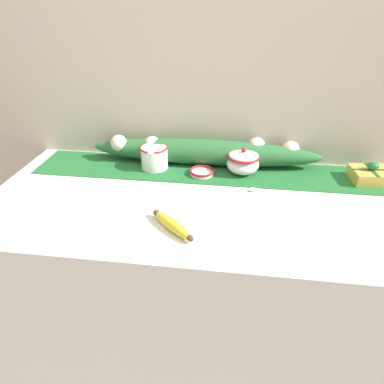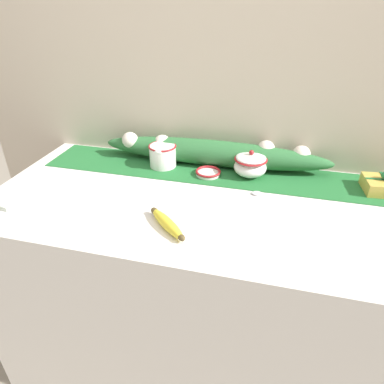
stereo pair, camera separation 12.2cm
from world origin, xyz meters
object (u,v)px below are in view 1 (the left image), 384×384
Objects in this scene: cream_pitcher at (154,156)px; sugar_bowl at (243,162)px; small_dish at (201,172)px; banana at (172,225)px; spoon at (249,190)px; gift_box at (371,175)px.

sugar_bowl reaches higher than cream_pitcher.
small_dish is at bearing -168.10° from sugar_bowl.
banana is at bearing -116.93° from sugar_bowl.
cream_pitcher is 0.21m from small_dish.
cream_pitcher is at bearing 140.12° from spoon.
sugar_bowl is 0.18m from small_dish.
banana is at bearing -150.84° from spoon.
small_dish is 0.23m from spoon.
banana is (-0.22, -0.44, -0.03)m from sugar_bowl.
sugar_bowl is 0.51m from gift_box.
gift_box is (0.48, 0.14, 0.03)m from spoon.
gift_box reaches higher than small_dish.
banana is 0.38m from spoon.
spoon is (0.03, -0.15, -0.05)m from sugar_bowl.
gift_box is at bearing 30.40° from banana.
sugar_bowl is 0.16m from spoon.
small_dish is 0.67× the size of gift_box.
cream_pitcher is at bearing 109.89° from banana.
small_dish is at bearing 131.09° from spoon.
banana is 0.92× the size of spoon.
cream_pitcher is at bearing 179.62° from gift_box.
small_dish is 0.69m from gift_box.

